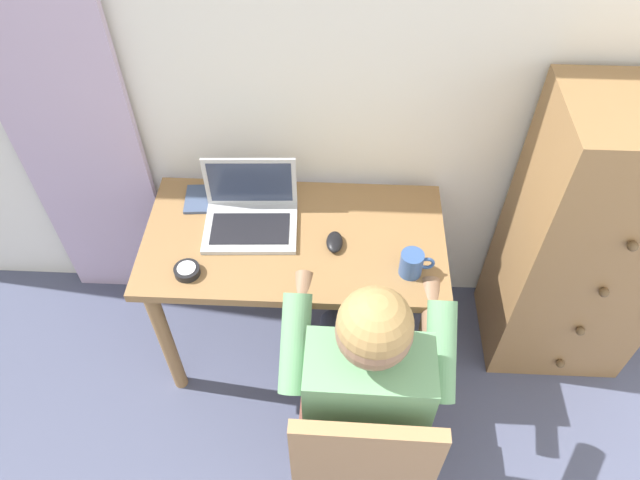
# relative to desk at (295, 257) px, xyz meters

# --- Properties ---
(wall_back) EXTENTS (4.80, 0.05, 2.50)m
(wall_back) POSITION_rel_desk_xyz_m (0.22, 0.36, 0.65)
(wall_back) COLOR silver
(wall_back) RESTS_ON ground_plane
(curtain_panel) EXTENTS (0.50, 0.03, 2.20)m
(curtain_panel) POSITION_rel_desk_xyz_m (-0.85, 0.29, 0.50)
(curtain_panel) COLOR #B29EBC
(curtain_panel) RESTS_ON ground_plane
(desk) EXTENTS (1.11, 0.59, 0.72)m
(desk) POSITION_rel_desk_xyz_m (0.00, 0.00, 0.00)
(desk) COLOR olive
(desk) RESTS_ON ground_plane
(dresser) EXTENTS (0.56, 0.46, 1.27)m
(dresser) POSITION_rel_desk_xyz_m (1.12, 0.09, 0.03)
(dresser) COLOR olive
(dresser) RESTS_ON ground_plane
(chair) EXTENTS (0.43, 0.41, 0.87)m
(chair) POSITION_rel_desk_xyz_m (0.26, -0.68, -0.11)
(chair) COLOR brown
(chair) RESTS_ON ground_plane
(person_seated) EXTENTS (0.53, 0.59, 1.19)m
(person_seated) POSITION_rel_desk_xyz_m (0.26, -0.50, 0.07)
(person_seated) COLOR #33384C
(person_seated) RESTS_ON ground_plane
(laptop) EXTENTS (0.35, 0.27, 0.24)m
(laptop) POSITION_rel_desk_xyz_m (-0.16, 0.07, 0.17)
(laptop) COLOR #B7BABF
(laptop) RESTS_ON desk
(computer_mouse) EXTENTS (0.06, 0.10, 0.03)m
(computer_mouse) POSITION_rel_desk_xyz_m (0.15, -0.03, 0.13)
(computer_mouse) COLOR black
(computer_mouse) RESTS_ON desk
(desk_clock) EXTENTS (0.09, 0.09, 0.03)m
(desk_clock) POSITION_rel_desk_xyz_m (-0.36, -0.19, 0.13)
(desk_clock) COLOR black
(desk_clock) RESTS_ON desk
(notebook_pad) EXTENTS (0.22, 0.17, 0.01)m
(notebook_pad) POSITION_rel_desk_xyz_m (-0.33, 0.18, 0.12)
(notebook_pad) COLOR #3D4C6B
(notebook_pad) RESTS_ON desk
(coffee_mug) EXTENTS (0.12, 0.08, 0.09)m
(coffee_mug) POSITION_rel_desk_xyz_m (0.42, -0.15, 0.16)
(coffee_mug) COLOR #33518C
(coffee_mug) RESTS_ON desk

